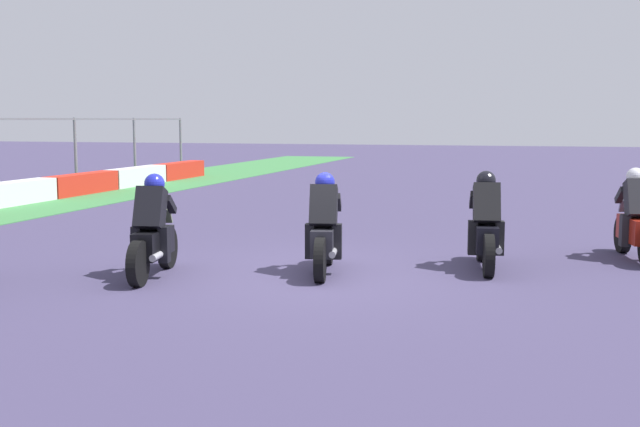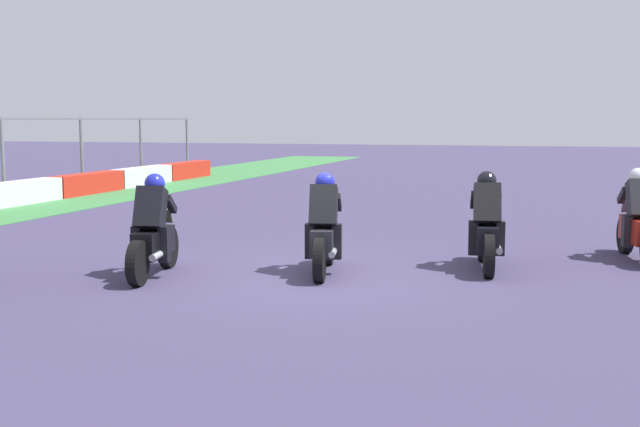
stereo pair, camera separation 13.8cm
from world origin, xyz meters
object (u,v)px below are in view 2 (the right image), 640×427
Objects in this scene: rider_lane_a at (638,223)px; rider_lane_d at (153,234)px; rider_lane_b at (486,229)px; rider_lane_c at (324,232)px.

rider_lane_a is 7.75m from rider_lane_d.
rider_lane_b is 1.00× the size of rider_lane_d.
rider_lane_b is at bearing -77.06° from rider_lane_c.
rider_lane_d is at bearing 104.66° from rider_lane_b.
rider_lane_d is at bearing 101.68° from rider_lane_c.
rider_lane_b is 2.51m from rider_lane_c.
rider_lane_d is (-3.49, 6.92, 0.00)m from rider_lane_a.
rider_lane_c is (-2.52, 4.60, 0.00)m from rider_lane_a.
rider_lane_b and rider_lane_c have the same top height.
rider_lane_c is 2.52m from rider_lane_d.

